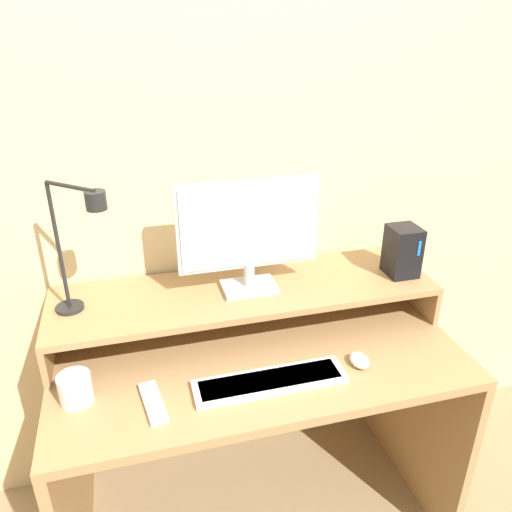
# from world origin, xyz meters

# --- Properties ---
(wall_back) EXTENTS (6.00, 0.05, 2.50)m
(wall_back) POSITION_xyz_m (0.00, 0.70, 1.25)
(wall_back) COLOR beige
(wall_back) RESTS_ON ground_plane
(desk) EXTENTS (1.27, 0.66, 0.74)m
(desk) POSITION_xyz_m (0.00, 0.33, 0.53)
(desk) COLOR #A87F51
(desk) RESTS_ON ground_plane
(monitor_shelf) EXTENTS (1.27, 0.36, 0.14)m
(monitor_shelf) POSITION_xyz_m (0.00, 0.48, 0.86)
(monitor_shelf) COLOR #A87F51
(monitor_shelf) RESTS_ON desk
(monitor) EXTENTS (0.45, 0.12, 0.37)m
(monitor) POSITION_xyz_m (0.01, 0.47, 1.09)
(monitor) COLOR #BCBCC1
(monitor) RESTS_ON monitor_shelf
(desk_lamp) EXTENTS (0.20, 0.19, 0.41)m
(desk_lamp) POSITION_xyz_m (-0.49, 0.44, 1.13)
(desk_lamp) COLOR black
(desk_lamp) RESTS_ON monitor_shelf
(router_dock) EXTENTS (0.10, 0.11, 0.18)m
(router_dock) POSITION_xyz_m (0.55, 0.44, 0.97)
(router_dock) COLOR black
(router_dock) RESTS_ON monitor_shelf
(keyboard) EXTENTS (0.44, 0.11, 0.02)m
(keyboard) POSITION_xyz_m (-0.01, 0.16, 0.75)
(keyboard) COLOR white
(keyboard) RESTS_ON desk
(mouse) EXTENTS (0.05, 0.08, 0.03)m
(mouse) POSITION_xyz_m (0.28, 0.18, 0.76)
(mouse) COLOR white
(mouse) RESTS_ON desk
(remote_control) EXTENTS (0.07, 0.17, 0.02)m
(remote_control) POSITION_xyz_m (-0.34, 0.16, 0.75)
(remote_control) COLOR white
(remote_control) RESTS_ON desk
(mug) EXTENTS (0.09, 0.09, 0.09)m
(mug) POSITION_xyz_m (-0.54, 0.23, 0.78)
(mug) COLOR white
(mug) RESTS_ON desk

